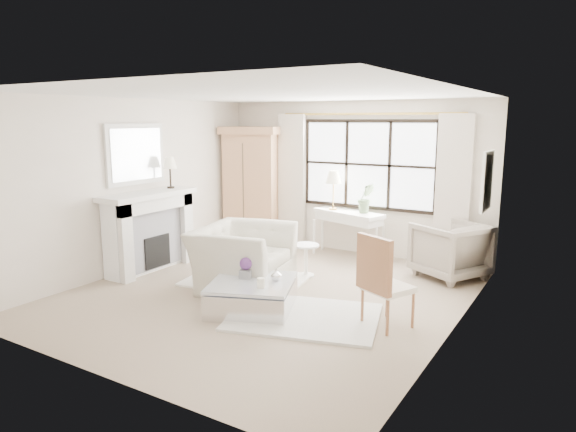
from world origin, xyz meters
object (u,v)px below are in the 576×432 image
console_table (348,234)px  club_armchair (243,257)px  armoire (253,184)px  coffee_table (252,296)px

console_table → club_armchair: club_armchair is taller
armoire → console_table: armoire is taller
armoire → coffee_table: 3.84m
armoire → console_table: (2.05, -0.02, -0.74)m
club_armchair → coffee_table: size_ratio=1.05×
club_armchair → coffee_table: club_armchair is taller
console_table → club_armchair: (-0.55, -2.36, 0.04)m
console_table → armoire: bearing=-163.2°
console_table → club_armchair: 2.43m
armoire → coffee_table: bearing=-67.8°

